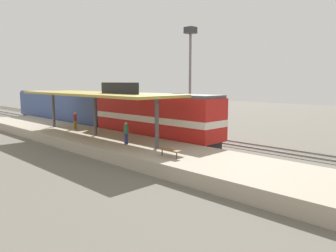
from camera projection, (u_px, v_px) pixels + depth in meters
name	position (u px, v px, depth m)	size (l,w,h in m)	color
ground_plane	(150.00, 136.00, 33.84)	(120.00, 120.00, 0.00)	#666056
track_near	(136.00, 139.00, 32.43)	(3.20, 110.00, 0.16)	#565249
track_far	(168.00, 133.00, 35.67)	(3.20, 110.00, 0.16)	#565249
platform	(96.00, 140.00, 29.14)	(6.00, 44.00, 0.90)	#A89E89
station_canopy	(95.00, 95.00, 28.53)	(5.20, 18.00, 4.70)	#47474C
platform_bench	(169.00, 150.00, 20.62)	(0.44, 1.70, 0.50)	#333338
locomotive	(154.00, 117.00, 30.20)	(2.93, 14.43, 4.44)	#28282D
passenger_carriage_single	(61.00, 107.00, 42.79)	(2.90, 20.00, 4.24)	#28282D
light_mast	(190.00, 57.00, 36.55)	(1.10, 1.10, 11.70)	slate
person_waiting	(75.00, 119.00, 33.02)	(0.34, 0.34, 1.71)	olive
person_walking	(126.00, 132.00, 24.82)	(0.34, 0.34, 1.71)	navy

